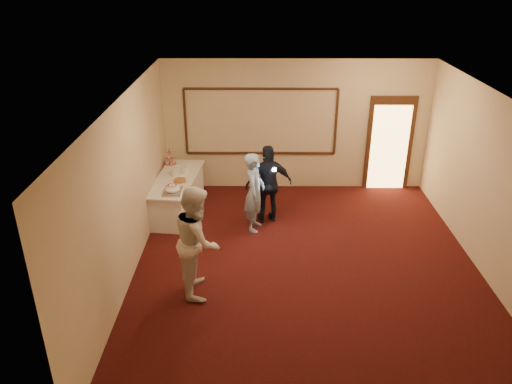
# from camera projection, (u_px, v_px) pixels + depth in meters

# --- Properties ---
(floor) EXTENTS (7.00, 7.00, 0.00)m
(floor) POSITION_uv_depth(u_px,v_px,m) (307.00, 268.00, 8.76)
(floor) COLOR black
(floor) RESTS_ON ground
(room_walls) EXTENTS (6.04, 7.04, 3.02)m
(room_walls) POSITION_uv_depth(u_px,v_px,m) (312.00, 161.00, 7.90)
(room_walls) COLOR beige
(room_walls) RESTS_ON floor
(wall_molding) EXTENTS (3.45, 0.04, 1.55)m
(wall_molding) POSITION_uv_depth(u_px,v_px,m) (261.00, 122.00, 11.23)
(wall_molding) COLOR black
(wall_molding) RESTS_ON room_walls
(doorway) EXTENTS (1.05, 0.07, 2.20)m
(doorway) POSITION_uv_depth(u_px,v_px,m) (389.00, 144.00, 11.43)
(doorway) COLOR black
(doorway) RESTS_ON floor
(buffet_table) EXTENTS (1.03, 2.18, 0.77)m
(buffet_table) POSITION_uv_depth(u_px,v_px,m) (177.00, 194.00, 10.60)
(buffet_table) COLOR white
(buffet_table) RESTS_ON floor
(pavlova_tray) EXTENTS (0.35, 0.50, 0.18)m
(pavlova_tray) POSITION_uv_depth(u_px,v_px,m) (173.00, 190.00, 9.71)
(pavlova_tray) COLOR silver
(pavlova_tray) RESTS_ON buffet_table
(cupcake_stand) EXTENTS (0.27, 0.27, 0.39)m
(cupcake_stand) POSITION_uv_depth(u_px,v_px,m) (170.00, 158.00, 11.11)
(cupcake_stand) COLOR #C7455E
(cupcake_stand) RESTS_ON buffet_table
(plate_stack_a) EXTENTS (0.20, 0.20, 0.17)m
(plate_stack_a) POSITION_uv_depth(u_px,v_px,m) (176.00, 172.00, 10.50)
(plate_stack_a) COLOR white
(plate_stack_a) RESTS_ON buffet_table
(plate_stack_b) EXTENTS (0.18, 0.18, 0.15)m
(plate_stack_b) POSITION_uv_depth(u_px,v_px,m) (184.00, 170.00, 10.64)
(plate_stack_b) COLOR white
(plate_stack_b) RESTS_ON buffet_table
(tart) EXTENTS (0.29, 0.29, 0.06)m
(tart) POSITION_uv_depth(u_px,v_px,m) (180.00, 181.00, 10.24)
(tart) COLOR white
(tart) RESTS_ON buffet_table
(man) EXTENTS (0.49, 0.65, 1.61)m
(man) POSITION_uv_depth(u_px,v_px,m) (255.00, 192.00, 9.72)
(man) COLOR #83A2C7
(man) RESTS_ON floor
(woman) EXTENTS (0.77, 0.95, 1.83)m
(woman) POSITION_uv_depth(u_px,v_px,m) (198.00, 240.00, 7.84)
(woman) COLOR silver
(woman) RESTS_ON floor
(guest) EXTENTS (1.03, 0.62, 1.64)m
(guest) POSITION_uv_depth(u_px,v_px,m) (269.00, 184.00, 10.03)
(guest) COLOR black
(guest) RESTS_ON floor
(camera_flash) EXTENTS (0.07, 0.04, 0.05)m
(camera_flash) POSITION_uv_depth(u_px,v_px,m) (274.00, 169.00, 9.75)
(camera_flash) COLOR white
(camera_flash) RESTS_ON guest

